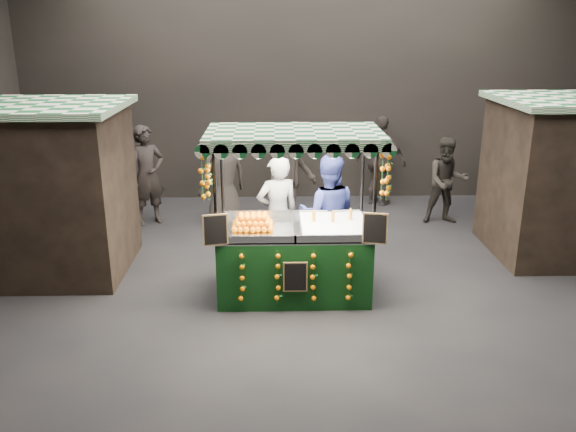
{
  "coord_description": "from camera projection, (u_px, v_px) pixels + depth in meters",
  "views": [
    {
      "loc": [
        -0.7,
        -7.77,
        3.71
      ],
      "look_at": [
        -0.48,
        0.39,
        1.04
      ],
      "focal_mm": 36.95,
      "sensor_mm": 36.0,
      "label": 1
    }
  ],
  "objects": [
    {
      "name": "vendor_blue",
      "position": [
        328.0,
        215.0,
        9.03
      ],
      "size": [
        0.97,
        0.79,
        1.85
      ],
      "rotation": [
        0.0,
        0.0,
        3.03
      ],
      "color": "navy",
      "rests_on": "ground"
    },
    {
      "name": "shopper_0",
      "position": [
        147.0,
        175.0,
        11.24
      ],
      "size": [
        0.83,
        0.76,
        1.91
      ],
      "rotation": [
        0.0,
        0.0,
        0.58
      ],
      "color": "black",
      "rests_on": "ground"
    },
    {
      "name": "shopper_5",
      "position": [
        517.0,
        171.0,
        11.72
      ],
      "size": [
        1.49,
        1.64,
        1.82
      ],
      "rotation": [
        0.0,
        0.0,
        2.26
      ],
      "color": "black",
      "rests_on": "ground"
    },
    {
      "name": "shopper_2",
      "position": [
        381.0,
        161.0,
        12.44
      ],
      "size": [
        1.18,
        1.0,
        1.89
      ],
      "rotation": [
        0.0,
        0.0,
        2.55
      ],
      "color": "#2D2725",
      "rests_on": "ground"
    },
    {
      "name": "vendor_grey",
      "position": [
        278.0,
        214.0,
        9.12
      ],
      "size": [
        0.77,
        0.62,
        1.82
      ],
      "rotation": [
        0.0,
        0.0,
        3.47
      ],
      "color": "gray",
      "rests_on": "ground"
    },
    {
      "name": "ground",
      "position": [
        322.0,
        293.0,
        8.55
      ],
      "size": [
        12.0,
        12.0,
        0.0
      ],
      "primitive_type": "plane",
      "color": "black",
      "rests_on": "ground"
    },
    {
      "name": "shopper_4",
      "position": [
        223.0,
        176.0,
        11.2
      ],
      "size": [
        1.12,
        1.0,
        1.91
      ],
      "rotation": [
        0.0,
        0.0,
        3.68
      ],
      "color": "#2A2522",
      "rests_on": "ground"
    },
    {
      "name": "shopper_1",
      "position": [
        447.0,
        181.0,
        11.32
      ],
      "size": [
        0.84,
        0.67,
        1.67
      ],
      "rotation": [
        0.0,
        0.0,
        -0.04
      ],
      "color": "black",
      "rests_on": "ground"
    },
    {
      "name": "market_hall",
      "position": [
        327.0,
        50.0,
        7.5
      ],
      "size": [
        12.1,
        10.1,
        5.05
      ],
      "color": "black",
      "rests_on": "ground"
    },
    {
      "name": "neighbour_stall_left",
      "position": [
        29.0,
        189.0,
        8.98
      ],
      "size": [
        3.0,
        2.2,
        2.6
      ],
      "color": "black",
      "rests_on": "ground"
    },
    {
      "name": "juice_stall",
      "position": [
        294.0,
        247.0,
        8.28
      ],
      "size": [
        2.43,
        1.43,
        2.36
      ],
      "color": "black",
      "rests_on": "ground"
    },
    {
      "name": "shopper_3",
      "position": [
        292.0,
        172.0,
        11.45
      ],
      "size": [
        1.4,
        1.38,
        1.94
      ],
      "rotation": [
        0.0,
        0.0,
        0.75
      ],
      "color": "#2B2623",
      "rests_on": "ground"
    }
  ]
}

